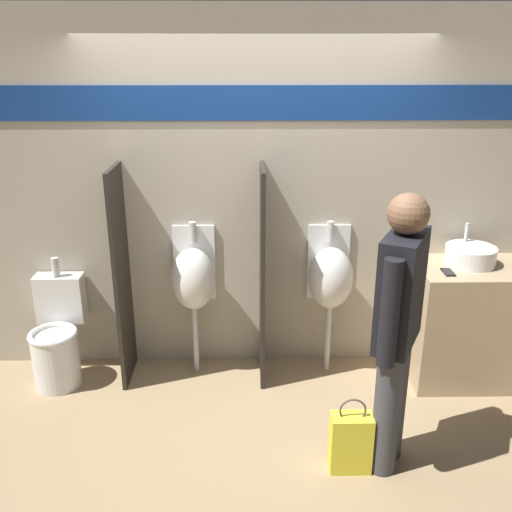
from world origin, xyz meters
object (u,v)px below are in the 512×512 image
object	(u,v)px
urinal_far	(330,277)
person_in_vest	(398,325)
urinal_near_counter	(193,278)
sink_basin	(470,255)
cell_phone	(448,272)
toilet	(57,340)
shopping_bag	(351,442)

from	to	relation	value
urinal_far	person_in_vest	size ratio (longest dim) A/B	0.70
urinal_near_counter	sink_basin	bearing A→B (deg)	-2.17
urinal_near_counter	person_in_vest	size ratio (longest dim) A/B	0.70
cell_phone	person_in_vest	world-z (taller)	person_in_vest
cell_phone	toilet	bearing A→B (deg)	177.50
toilet	person_in_vest	size ratio (longest dim) A/B	0.55
urinal_far	person_in_vest	xyz separation A→B (m)	(0.22, -1.09, 0.16)
urinal_near_counter	shopping_bag	xyz separation A→B (m)	(1.02, -1.15, -0.59)
urinal_far	toilet	distance (m)	2.11
sink_basin	person_in_vest	distance (m)	1.28
cell_phone	toilet	xyz separation A→B (m)	(-2.86, 0.12, -0.58)
person_in_vest	shopping_bag	distance (m)	0.79
cell_phone	toilet	world-z (taller)	toilet
cell_phone	person_in_vest	distance (m)	1.02
urinal_near_counter	shopping_bag	distance (m)	1.65
cell_phone	shopping_bag	world-z (taller)	cell_phone
cell_phone	shopping_bag	bearing A→B (deg)	-131.62
sink_basin	urinal_near_counter	world-z (taller)	urinal_near_counter
cell_phone	urinal_far	world-z (taller)	urinal_far
person_in_vest	urinal_far	bearing A→B (deg)	38.59
sink_basin	toilet	distance (m)	3.14
urinal_far	toilet	world-z (taller)	urinal_far
toilet	shopping_bag	world-z (taller)	toilet
urinal_far	toilet	size ratio (longest dim) A/B	1.27
sink_basin	person_in_vest	bearing A→B (deg)	-127.78
sink_basin	toilet	size ratio (longest dim) A/B	0.39
shopping_bag	person_in_vest	bearing A→B (deg)	15.41
urinal_near_counter	person_in_vest	distance (m)	1.67
toilet	person_in_vest	distance (m)	2.55
sink_basin	person_in_vest	world-z (taller)	person_in_vest
cell_phone	urinal_near_counter	size ratio (longest dim) A/B	0.12
toilet	shopping_bag	bearing A→B (deg)	-26.66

